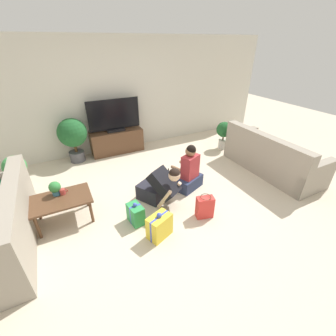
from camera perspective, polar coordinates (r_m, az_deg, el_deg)
name	(u,v)px	position (r m, az deg, el deg)	size (l,w,h in m)	color
ground_plane	(167,201)	(4.00, -0.15, -8.35)	(16.00, 16.00, 0.00)	beige
wall_back	(118,96)	(5.74, -12.67, 17.31)	(8.40, 0.06, 2.60)	beige
sofa_right	(271,158)	(5.20, 24.60, 2.39)	(0.85, 2.05, 0.86)	gray
coffee_table	(62,201)	(3.74, -25.42, -7.64)	(0.85, 0.56, 0.42)	brown
tv_console	(117,142)	(5.75, -12.77, 6.57)	(1.26, 0.39, 0.56)	brown
tv	(114,117)	(5.54, -13.49, 12.46)	(1.21, 0.20, 0.76)	black
potted_plant_corner_right	(224,132)	(5.91, 13.99, 8.92)	(0.38, 0.38, 0.71)	beige
potted_plant_back_left	(73,135)	(5.44, -23.04, 7.70)	(0.63, 0.63, 1.01)	#4C4C51
potted_plant_corner_left	(16,171)	(4.86, -34.11, -0.61)	(0.39, 0.39, 0.71)	beige
person_kneeling	(159,187)	(3.76, -2.18, -4.81)	(0.65, 0.82, 0.78)	#23232D
person_sitting	(188,173)	(4.19, 5.16, -1.24)	(0.63, 0.59, 0.89)	#283351
dog	(168,177)	(4.27, -0.04, -2.23)	(0.28, 0.41, 0.31)	black
gift_box_a	(136,214)	(3.53, -8.22, -11.45)	(0.22, 0.31, 0.36)	#2D934C
gift_box_b	(159,226)	(3.27, -2.19, -14.53)	(0.40, 0.33, 0.42)	yellow
gift_bag_a	(205,207)	(3.62, 9.32, -9.74)	(0.29, 0.21, 0.39)	red
mug	(63,192)	(3.77, -25.17, -5.44)	(0.12, 0.08, 0.09)	#B23D38
tabletop_plant	(55,188)	(3.76, -26.79, -4.53)	(0.17, 0.17, 0.22)	#336B84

